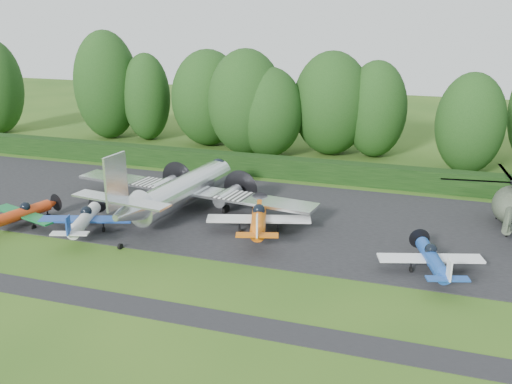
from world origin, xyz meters
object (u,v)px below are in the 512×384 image
(light_plane_red, at_px, (19,214))
(light_plane_white, at_px, (85,219))
(light_plane_orange, at_px, (259,219))
(helicopter, at_px, (512,202))
(light_plane_blue, at_px, (433,259))
(transport_plane, at_px, (182,190))

(light_plane_red, distance_m, light_plane_white, 5.48)
(light_plane_orange, distance_m, helicopter, 19.52)
(light_plane_orange, bearing_deg, light_plane_red, -150.73)
(light_plane_blue, bearing_deg, transport_plane, -178.66)
(helicopter, bearing_deg, light_plane_blue, -124.58)
(transport_plane, distance_m, light_plane_orange, 7.74)
(transport_plane, height_order, light_plane_orange, transport_plane)
(transport_plane, distance_m, light_plane_white, 8.07)
(light_plane_white, bearing_deg, light_plane_orange, 33.73)
(light_plane_white, xyz_separation_m, light_plane_orange, (12.36, 3.72, 0.13))
(transport_plane, xyz_separation_m, light_plane_orange, (7.29, -2.51, -0.72))
(transport_plane, relative_size, light_plane_orange, 2.70)
(transport_plane, height_order, light_plane_blue, transport_plane)
(transport_plane, height_order, light_plane_red, transport_plane)
(light_plane_red, distance_m, light_plane_blue, 30.21)
(light_plane_blue, bearing_deg, light_plane_red, -160.93)
(light_plane_white, relative_size, light_plane_orange, 0.90)
(transport_plane, distance_m, helicopter, 25.69)
(light_plane_red, relative_size, helicopter, 0.55)
(light_plane_white, height_order, light_plane_orange, light_plane_orange)
(light_plane_white, distance_m, light_plane_orange, 12.90)
(light_plane_white, bearing_deg, transport_plane, 67.84)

